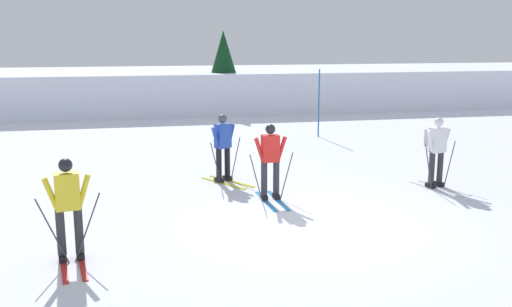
# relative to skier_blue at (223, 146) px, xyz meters

# --- Properties ---
(ground_plane) EXTENTS (120.00, 120.00, 0.00)m
(ground_plane) POSITION_rel_skier_blue_xyz_m (1.20, -3.67, -0.92)
(ground_plane) COLOR silver
(far_snow_ridge) EXTENTS (80.00, 7.66, 1.90)m
(far_snow_ridge) POSITION_rel_skier_blue_xyz_m (1.20, 15.33, 0.04)
(far_snow_ridge) COLOR silver
(far_snow_ridge) RESTS_ON ground
(skier_blue) EXTENTS (1.18, 1.54, 1.71)m
(skier_blue) POSITION_rel_skier_blue_xyz_m (0.00, 0.00, 0.00)
(skier_blue) COLOR gold
(skier_blue) RESTS_ON ground
(skier_yellow) EXTENTS (0.99, 1.64, 1.71)m
(skier_yellow) POSITION_rel_skier_blue_xyz_m (-3.20, -4.64, -0.00)
(skier_yellow) COLOR red
(skier_yellow) RESTS_ON ground
(skier_white) EXTENTS (0.96, 1.64, 1.71)m
(skier_white) POSITION_rel_skier_blue_xyz_m (4.92, -1.56, 0.04)
(skier_white) COLOR silver
(skier_white) RESTS_ON ground
(skier_red) EXTENTS (1.00, 1.61, 1.71)m
(skier_red) POSITION_rel_skier_blue_xyz_m (0.79, -1.81, 0.00)
(skier_red) COLOR #237AC6
(skier_red) RESTS_ON ground
(trail_marker_pole) EXTENTS (0.05, 0.05, 2.44)m
(trail_marker_pole) POSITION_rel_skier_blue_xyz_m (4.33, 5.80, 0.30)
(trail_marker_pole) COLOR #1E56AD
(trail_marker_pole) RESTS_ON ground
(conifer_far_left) EXTENTS (2.00, 2.00, 3.83)m
(conifer_far_left) POSITION_rel_skier_blue_xyz_m (1.94, 12.91, 1.25)
(conifer_far_left) COLOR #513823
(conifer_far_left) RESTS_ON ground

